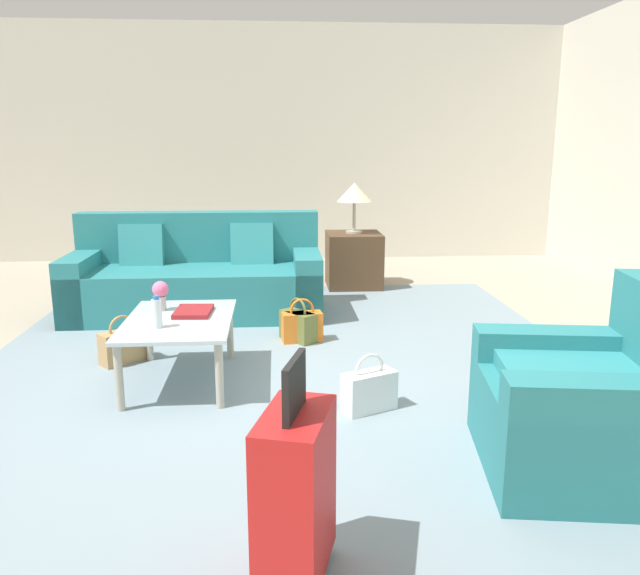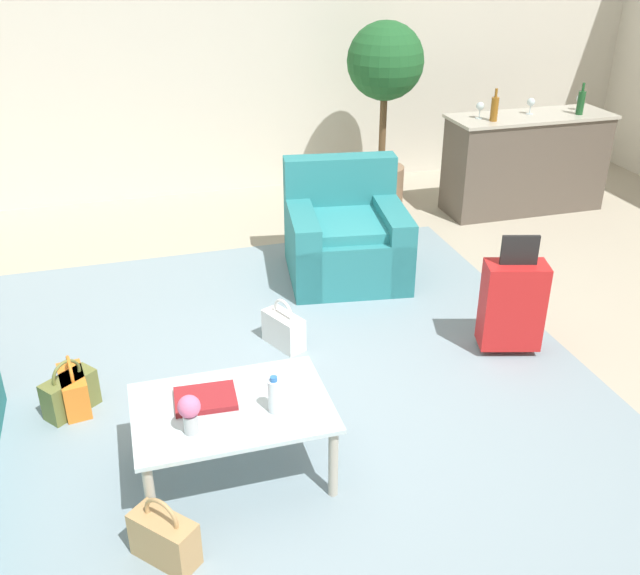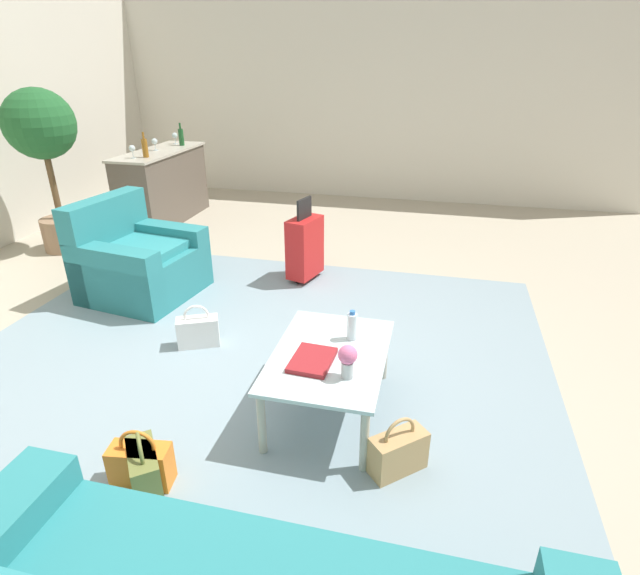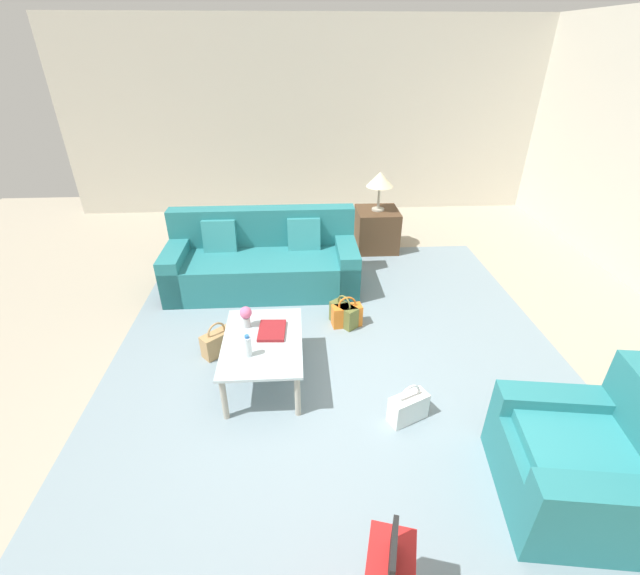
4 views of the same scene
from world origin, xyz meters
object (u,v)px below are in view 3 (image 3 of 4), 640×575
Objects in this scene: handbag_olive at (144,468)px; flower_vase at (348,359)px; water_bottle at (352,326)px; wine_glass_left_of_centre at (155,142)px; coffee_table at (330,361)px; handbag_tan at (398,452)px; wine_glass_right_of_centre at (175,136)px; wine_bottle_amber at (145,148)px; coffee_table_book at (312,360)px; wine_glass_leftmost at (132,149)px; handbag_white at (198,331)px; wine_bottle_green at (181,137)px; handbag_orange at (141,464)px; potted_ficus at (44,144)px; suitcase_red at (305,246)px; armchair at (136,264)px; bar_console at (163,185)px.

flower_vase is at bearing -57.04° from handbag_olive.
wine_glass_left_of_centre reaches higher than water_bottle.
coffee_table is 0.68m from handbag_tan.
wine_bottle_amber is at bearing -171.57° from wine_glass_right_of_centre.
coffee_table_book is at bearing -45.29° from handbag_olive.
wine_glass_leftmost is at bearing 46.62° from coffee_table.
coffee_table_book is 1.33m from handbag_white.
wine_glass_left_of_centre reaches higher than handbag_olive.
coffee_table is at bearing 34.29° from flower_vase.
wine_bottle_green reaches higher than handbag_orange.
potted_ficus reaches higher than handbag_olive.
handbag_white is at bearing 61.90° from coffee_table_book.
suitcase_red is at bearing 23.96° from water_bottle.
handbag_tan is 0.20× the size of potted_ficus.
wine_glass_left_of_centre is (0.55, 0.02, 0.00)m from wine_glass_leftmost.
armchair is 3.49× the size of wine_bottle_amber.
handbag_white is at bearing 74.77° from water_bottle.
bar_console is (3.30, 3.20, -0.04)m from water_bottle.
wine_bottle_green is 0.84× the size of handbag_orange.
wine_glass_left_of_centre reaches higher than armchair.
handbag_white is (0.96, 1.66, 0.00)m from handbag_tan.
armchair is 2.54m from coffee_table_book.
wine_bottle_amber is at bearing 45.96° from coffee_table_book.
armchair is at bearing 32.35° from handbag_olive.
coffee_table is 5.01m from wine_bottle_green.
coffee_table_book is 4.78m from wine_glass_left_of_centre.
handbag_tan is (-4.46, -3.62, -0.94)m from wine_glass_right_of_centre.
flower_vase reaches higher than coffee_table.
water_bottle is at bearing -42.66° from handbag_orange.
handbag_olive is at bearing 136.13° from coffee_table.
coffee_table is 3.32× the size of wine_bottle_green.
armchair is 1.63m from suitcase_red.
handbag_white is at bearing 14.99° from handbag_olive.
wine_glass_right_of_centre reaches higher than bar_console.
coffee_table is 1.20m from handbag_orange.
handbag_orange and handbag_olive have the same top height.
handbag_orange is (-3.85, -2.15, -0.95)m from wine_bottle_amber.
coffee_table is 2.78× the size of handbag_orange.
wine_glass_leftmost is 4.50m from handbag_orange.
handbag_white is (-2.95, -1.92, -0.37)m from bar_console.
handbag_orange is at bearing -154.68° from wine_glass_right_of_centre.
handbag_olive is 1.44m from handbag_white.
suitcase_red is 3.13m from potted_ficus.
handbag_white is (0.67, 1.10, -0.32)m from coffee_table_book.
wine_glass_left_of_centre reaches higher than coffee_table.
wine_glass_leftmost is 3.22m from handbag_white.
flower_vase is at bearing -145.71° from coffee_table.
wine_bottle_green is (3.95, 2.99, 0.69)m from coffee_table.
potted_ficus is at bearing 155.22° from bar_console.
armchair is 2.54m from coffee_table.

